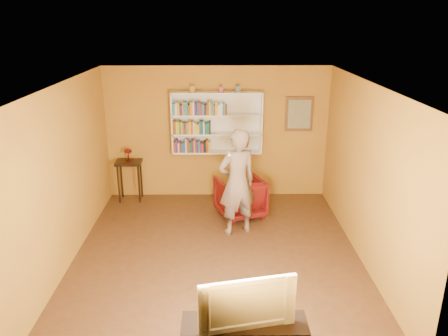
{
  "coord_description": "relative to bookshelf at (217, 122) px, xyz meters",
  "views": [
    {
      "loc": [
        0.04,
        -6.13,
        3.59
      ],
      "look_at": [
        0.12,
        0.75,
        1.2
      ],
      "focal_mm": 35.0,
      "sensor_mm": 36.0,
      "label": 1
    }
  ],
  "objects": [
    {
      "name": "ornament_left",
      "position": [
        -0.47,
        -0.06,
        0.68
      ],
      "size": [
        0.09,
        0.09,
        0.12
      ],
      "primitive_type": "cube",
      "color": "olive",
      "rests_on": "bookshelf"
    },
    {
      "name": "person",
      "position": [
        0.35,
        -1.63,
        -0.66
      ],
      "size": [
        0.8,
        0.68,
        1.87
      ],
      "primitive_type": "imported",
      "rotation": [
        0.0,
        0.0,
        3.54
      ],
      "color": "#735F54",
      "rests_on": "ground"
    },
    {
      "name": "ornament_right",
      "position": [
        0.41,
        -0.06,
        0.68
      ],
      "size": [
        0.09,
        0.09,
        0.12
      ],
      "primitive_type": "cube",
      "color": "#41576D",
      "rests_on": "bookshelf"
    },
    {
      "name": "television",
      "position": [
        0.31,
        -4.66,
        -0.81
      ],
      "size": [
        1.04,
        0.35,
        0.6
      ],
      "primitive_type": "imported",
      "rotation": [
        0.0,
        0.0,
        0.21
      ],
      "color": "black",
      "rests_on": "tv_cabinet"
    },
    {
      "name": "books_row_lower",
      "position": [
        -0.49,
        -0.11,
        -0.46
      ],
      "size": [
        0.73,
        0.19,
        0.27
      ],
      "color": "#A9391A",
      "rests_on": "bookshelf"
    },
    {
      "name": "game_remote",
      "position": [
        0.2,
        -1.96,
        -0.05
      ],
      "size": [
        0.04,
        0.15,
        0.04
      ],
      "primitive_type": "cube",
      "color": "white",
      "rests_on": "person"
    },
    {
      "name": "books_row_upper",
      "position": [
        -0.34,
        -0.11,
        0.3
      ],
      "size": [
        1.06,
        0.18,
        0.27
      ],
      "color": "teal",
      "rests_on": "bookshelf"
    },
    {
      "name": "console_table",
      "position": [
        -1.79,
        -0.16,
        -0.9
      ],
      "size": [
        0.51,
        0.39,
        0.84
      ],
      "color": "black",
      "rests_on": "ground"
    },
    {
      "name": "armchair",
      "position": [
        0.44,
        -0.95,
        -1.22
      ],
      "size": [
        1.04,
        1.05,
        0.74
      ],
      "primitive_type": "imported",
      "rotation": [
        0.0,
        0.0,
        3.52
      ],
      "color": "#4A0508",
      "rests_on": "ground"
    },
    {
      "name": "framed_painting",
      "position": [
        1.65,
        0.05,
        0.16
      ],
      "size": [
        0.55,
        0.05,
        0.7
      ],
      "color": "brown",
      "rests_on": "room_shell"
    },
    {
      "name": "ornament_centre",
      "position": [
        0.08,
        -0.06,
        0.67
      ],
      "size": [
        0.08,
        0.08,
        0.1
      ],
      "primitive_type": "cube",
      "color": "#AD3955",
      "rests_on": "bookshelf"
    },
    {
      "name": "room_shell",
      "position": [
        0.0,
        -2.41,
        -0.58
      ],
      "size": [
        5.3,
        5.8,
        2.88
      ],
      "color": "#432815",
      "rests_on": "ground"
    },
    {
      "name": "books_row_middle",
      "position": [
        -0.48,
        -0.11,
        -0.08
      ],
      "size": [
        0.74,
        0.19,
        0.26
      ],
      "color": "brown",
      "rests_on": "bookshelf"
    },
    {
      "name": "bookshelf",
      "position": [
        0.0,
        0.0,
        0.0
      ],
      "size": [
        1.8,
        0.29,
        1.23
      ],
      "color": "white",
      "rests_on": "room_shell"
    },
    {
      "name": "ruby_lustre",
      "position": [
        -1.79,
        -0.16,
        -0.57
      ],
      "size": [
        0.16,
        0.16,
        0.26
      ],
      "color": "maroon",
      "rests_on": "console_table"
    }
  ]
}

